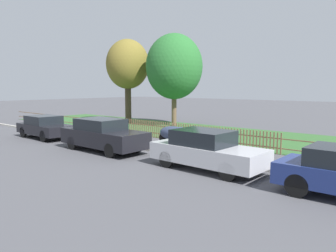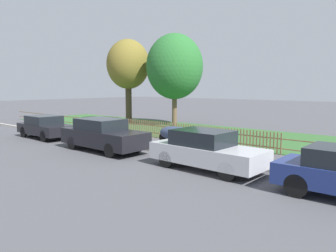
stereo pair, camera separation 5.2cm
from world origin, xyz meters
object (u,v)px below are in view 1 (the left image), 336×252
object	(u,v)px
covered_motorcycle	(174,133)
tree_nearest_kerb	(128,65)
parked_car_navy_estate	(206,150)
parked_car_black_saloon	(103,135)
tree_behind_motorcycle	(174,67)
parked_car_silver_hatchback	(45,127)

from	to	relation	value
covered_motorcycle	tree_nearest_kerb	bearing A→B (deg)	150.20
parked_car_navy_estate	parked_car_black_saloon	bearing A→B (deg)	-176.33
parked_car_black_saloon	tree_behind_motorcycle	size ratio (longest dim) A/B	0.66
parked_car_silver_hatchback	parked_car_black_saloon	xyz separation A→B (m)	(5.65, -0.25, 0.09)
parked_car_silver_hatchback	parked_car_navy_estate	bearing A→B (deg)	1.36
covered_motorcycle	parked_car_navy_estate	bearing A→B (deg)	-36.57
parked_car_silver_hatchback	tree_nearest_kerb	distance (m)	10.04
parked_car_silver_hatchback	covered_motorcycle	world-z (taller)	parked_car_silver_hatchback
parked_car_silver_hatchback	parked_car_black_saloon	world-z (taller)	parked_car_black_saloon
tree_nearest_kerb	tree_behind_motorcycle	xyz separation A→B (m)	(4.36, 0.71, -0.29)
parked_car_silver_hatchback	parked_car_navy_estate	distance (m)	11.29
parked_car_black_saloon	tree_nearest_kerb	distance (m)	12.80
tree_nearest_kerb	covered_motorcycle	bearing A→B (deg)	-30.85
tree_nearest_kerb	parked_car_black_saloon	bearing A→B (deg)	-48.39
parked_car_navy_estate	tree_nearest_kerb	xyz separation A→B (m)	(-13.71, 8.89, 4.05)
parked_car_black_saloon	parked_car_silver_hatchback	bearing A→B (deg)	178.02
parked_car_black_saloon	parked_car_navy_estate	size ratio (longest dim) A/B	1.07
parked_car_silver_hatchback	tree_nearest_kerb	world-z (taller)	tree_nearest_kerb
parked_car_silver_hatchback	tree_behind_motorcycle	distance (m)	10.46
parked_car_black_saloon	parked_car_navy_estate	xyz separation A→B (m)	(5.64, 0.19, -0.04)
tree_nearest_kerb	parked_car_navy_estate	bearing A→B (deg)	-32.98
covered_motorcycle	tree_behind_motorcycle	size ratio (longest dim) A/B	0.28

